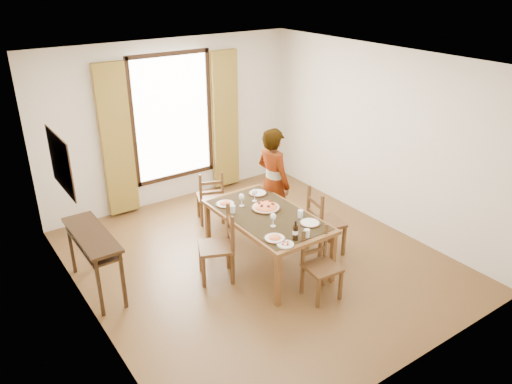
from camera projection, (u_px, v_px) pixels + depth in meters
ground at (258, 260)px, 6.90m from camera, size 5.00×5.00×0.00m
room_shell at (252, 153)px, 6.36m from camera, size 4.60×5.10×2.74m
console_table at (92, 241)px, 6.02m from camera, size 0.38×1.20×0.80m
dining_table at (267, 218)px, 6.54m from camera, size 0.99×1.77×0.76m
chair_west at (219, 247)px, 6.34m from camera, size 0.56×0.56×0.97m
chair_north at (210, 198)px, 7.78m from camera, size 0.50×0.50×0.88m
chair_south at (320, 267)px, 6.01m from camera, size 0.42×0.42×0.88m
chair_east at (324, 223)px, 6.92m from camera, size 0.52×0.52×0.98m
man at (273, 183)px, 7.26m from camera, size 0.70×0.54×1.66m
plate_sw at (275, 237)px, 5.91m from camera, size 0.27×0.27×0.05m
plate_se at (310, 222)px, 6.26m from camera, size 0.27×0.27×0.05m
plate_nw at (225, 203)px, 6.76m from camera, size 0.27×0.27×0.05m
plate_ne at (258, 192)px, 7.08m from camera, size 0.27×0.27×0.05m
pasta_platter at (266, 205)px, 6.64m from camera, size 0.40×0.40×0.10m
caprese_plate at (285, 244)px, 5.79m from camera, size 0.20×0.20×0.04m
wine_glass_a at (273, 220)px, 6.17m from camera, size 0.08×0.08×0.18m
wine_glass_b at (254, 195)px, 6.83m from camera, size 0.08×0.08×0.18m
wine_glass_c at (242, 200)px, 6.70m from camera, size 0.08×0.08×0.18m
tumbler_a at (300, 214)px, 6.41m from camera, size 0.07×0.07×0.10m
tumbler_b at (233, 209)px, 6.54m from camera, size 0.07×0.07×0.10m
tumbler_c at (307, 233)px, 5.95m from camera, size 0.07×0.07×0.10m
wine_bottle at (295, 230)px, 5.86m from camera, size 0.07×0.07×0.25m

